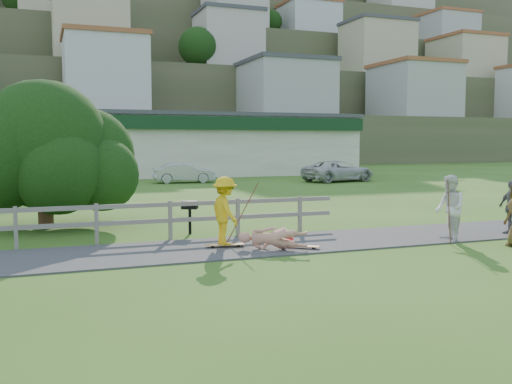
# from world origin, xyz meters

# --- Properties ---
(ground) EXTENTS (260.00, 260.00, 0.00)m
(ground) POSITION_xyz_m (0.00, 0.00, 0.00)
(ground) COLOR #365E1A
(ground) RESTS_ON ground
(path) EXTENTS (34.00, 3.00, 0.04)m
(path) POSITION_xyz_m (0.00, 1.50, 0.02)
(path) COLOR #3B3B3D
(path) RESTS_ON ground
(fence) EXTENTS (15.05, 0.10, 1.10)m
(fence) POSITION_xyz_m (-4.62, 3.30, 0.72)
(fence) COLOR slate
(fence) RESTS_ON ground
(strip_mall) EXTENTS (32.50, 10.75, 5.10)m
(strip_mall) POSITION_xyz_m (4.00, 34.94, 2.58)
(strip_mall) COLOR beige
(strip_mall) RESTS_ON ground
(hillside) EXTENTS (220.00, 67.00, 47.50)m
(hillside) POSITION_xyz_m (0.00, 91.31, 14.41)
(hillside) COLOR #43502F
(hillside) RESTS_ON ground
(skater_rider) EXTENTS (0.80, 1.21, 1.76)m
(skater_rider) POSITION_xyz_m (-0.96, 1.49, 0.88)
(skater_rider) COLOR yellow
(skater_rider) RESTS_ON ground
(skater_fallen) EXTENTS (1.29, 1.67, 0.63)m
(skater_fallen) POSITION_xyz_m (0.06, 0.74, 0.31)
(skater_fallen) COLOR tan
(skater_fallen) RESTS_ON ground
(spectator_a) EXTENTS (0.93, 1.06, 1.85)m
(spectator_a) POSITION_xyz_m (5.13, 0.30, 0.92)
(spectator_a) COLOR silver
(spectator_a) RESTS_ON ground
(spectator_b) EXTENTS (0.43, 0.97, 1.64)m
(spectator_b) POSITION_xyz_m (7.60, 0.58, 0.82)
(spectator_b) COLOR slate
(spectator_b) RESTS_ON ground
(car_silver) EXTENTS (4.22, 1.78, 1.35)m
(car_silver) POSITION_xyz_m (3.63, 25.24, 0.68)
(car_silver) COLOR #A2A4AA
(car_silver) RESTS_ON ground
(car_white) EXTENTS (5.60, 3.37, 1.45)m
(car_white) POSITION_xyz_m (13.98, 22.68, 0.73)
(car_white) COLOR beige
(car_white) RESTS_ON ground
(tree) EXTENTS (6.53, 6.53, 3.81)m
(tree) POSITION_xyz_m (-5.26, 6.91, 1.91)
(tree) COLOR black
(tree) RESTS_ON ground
(bbq) EXTENTS (0.57, 0.51, 1.00)m
(bbq) POSITION_xyz_m (-1.24, 4.08, 0.50)
(bbq) COLOR black
(bbq) RESTS_ON ground
(longboard_rider) EXTENTS (1.01, 0.41, 0.11)m
(longboard_rider) POSITION_xyz_m (-0.96, 1.49, 0.05)
(longboard_rider) COLOR olive
(longboard_rider) RESTS_ON ground
(longboard_fallen) EXTENTS (0.79, 0.69, 0.09)m
(longboard_fallen) POSITION_xyz_m (0.86, 0.64, 0.05)
(longboard_fallen) COLOR olive
(longboard_fallen) RESTS_ON ground
(helmet) EXTENTS (0.28, 0.28, 0.28)m
(helmet) POSITION_xyz_m (0.66, 1.09, 0.14)
(helmet) COLOR #AB1111
(helmet) RESTS_ON ground
(pole_rider) EXTENTS (0.03, 0.03, 1.89)m
(pole_rider) POSITION_xyz_m (-0.36, 1.89, 0.94)
(pole_rider) COLOR brown
(pole_rider) RESTS_ON ground
(pole_spec_left) EXTENTS (0.03, 0.03, 1.75)m
(pole_spec_left) POSITION_xyz_m (4.81, -0.06, 0.87)
(pole_spec_left) COLOR brown
(pole_spec_left) RESTS_ON ground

